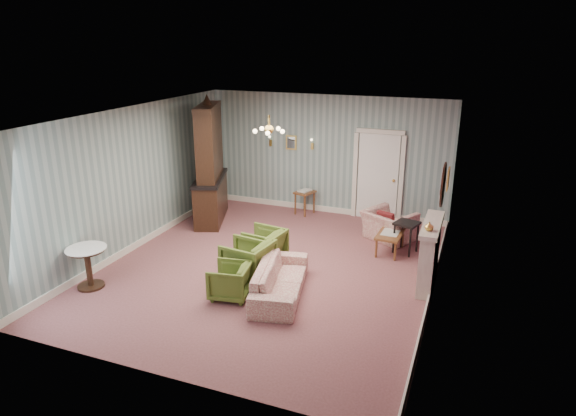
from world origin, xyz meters
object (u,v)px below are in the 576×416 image
at_px(fireplace, 430,254).
at_px(pedestal_table, 89,268).
at_px(sofa_chintz, 280,275).
at_px(olive_chair_a, 230,279).
at_px(side_table_black, 406,237).
at_px(dresser, 209,161).
at_px(coffee_table, 390,242).
at_px(olive_chair_c, 261,246).
at_px(wingback_chair, 389,221).
at_px(olive_chair_b, 248,258).

distance_m(fireplace, pedestal_table, 5.96).
relative_size(sofa_chintz, fireplace, 1.35).
relative_size(olive_chair_a, side_table_black, 0.99).
distance_m(dresser, coffee_table, 4.53).
height_order(olive_chair_c, side_table_black, olive_chair_c).
distance_m(coffee_table, pedestal_table, 5.75).
xyz_separation_m(sofa_chintz, coffee_table, (1.42, 2.44, -0.15)).
distance_m(wingback_chair, coffee_table, 0.73).
relative_size(olive_chair_b, coffee_table, 0.94).
distance_m(dresser, pedestal_table, 3.97).
distance_m(wingback_chair, side_table_black, 0.74).
distance_m(olive_chair_c, fireplace, 3.09).
xyz_separation_m(wingback_chair, fireplace, (1.03, -1.82, 0.15)).
bearing_deg(wingback_chair, side_table_black, 156.74).
bearing_deg(olive_chair_b, dresser, -131.46).
height_order(olive_chair_b, fireplace, fireplace).
height_order(olive_chair_b, pedestal_table, olive_chair_b).
distance_m(olive_chair_c, pedestal_table, 3.10).
bearing_deg(sofa_chintz, olive_chair_a, 105.57).
height_order(olive_chair_c, wingback_chair, wingback_chair).
bearing_deg(olive_chair_a, pedestal_table, -86.51).
bearing_deg(sofa_chintz, side_table_black, -46.10).
bearing_deg(wingback_chair, pedestal_table, 71.34).
xyz_separation_m(fireplace, coffee_table, (-0.88, 1.14, -0.36)).
bearing_deg(olive_chair_a, wingback_chair, 140.56).
bearing_deg(olive_chair_a, olive_chair_b, 171.71).
bearing_deg(pedestal_table, wingback_chair, 42.38).
bearing_deg(olive_chair_b, side_table_black, 139.09).
bearing_deg(fireplace, olive_chair_b, -162.83).
height_order(dresser, side_table_black, dresser).
bearing_deg(olive_chair_a, side_table_black, 130.41).
relative_size(fireplace, pedestal_table, 1.86).
relative_size(sofa_chintz, side_table_black, 2.87).
distance_m(sofa_chintz, wingback_chair, 3.38).
xyz_separation_m(olive_chair_b, pedestal_table, (-2.44, -1.32, -0.02)).
bearing_deg(pedestal_table, olive_chair_c, 37.92).
relative_size(wingback_chair, side_table_black, 1.50).
bearing_deg(pedestal_table, sofa_chintz, 16.69).
relative_size(side_table_black, pedestal_table, 0.87).
bearing_deg(dresser, side_table_black, -24.08).
height_order(fireplace, side_table_black, fireplace).
bearing_deg(side_table_black, coffee_table, -160.88).
bearing_deg(fireplace, olive_chair_a, -150.92).
relative_size(olive_chair_a, sofa_chintz, 0.35).
bearing_deg(olive_chair_c, side_table_black, 131.08).
distance_m(olive_chair_b, dresser, 3.46).
xyz_separation_m(olive_chair_a, wingback_chair, (2.02, 3.52, 0.10)).
xyz_separation_m(side_table_black, pedestal_table, (-4.93, -3.51, 0.05)).
xyz_separation_m(dresser, coffee_table, (4.34, -0.40, -1.24)).
height_order(sofa_chintz, fireplace, fireplace).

